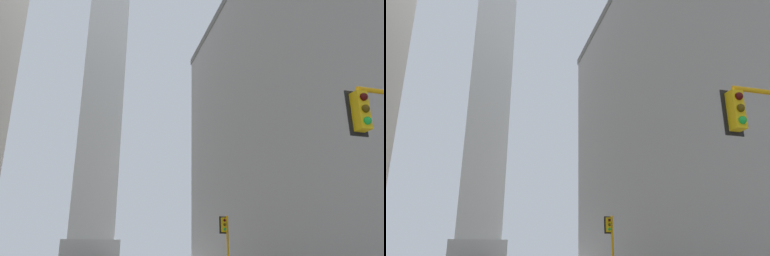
# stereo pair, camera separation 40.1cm
# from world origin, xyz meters

# --- Properties ---
(building_right) EXTENTS (18.52, 47.36, 30.99)m
(building_right) POSITION_xyz_m (22.07, 26.54, 15.50)
(building_right) COLOR #B2AFAA
(building_right) RESTS_ON ground_plane
(obelisk) EXTENTS (8.41, 8.41, 75.76)m
(obelisk) POSITION_xyz_m (0.00, 61.94, 36.82)
(obelisk) COLOR silver
(obelisk) RESTS_ON ground_plane
(traffic_light_mid_right) EXTENTS (0.80, 0.52, 4.92)m
(traffic_light_mid_right) POSITION_xyz_m (9.88, 28.33, 3.25)
(traffic_light_mid_right) COLOR orange
(traffic_light_mid_right) RESTS_ON ground_plane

